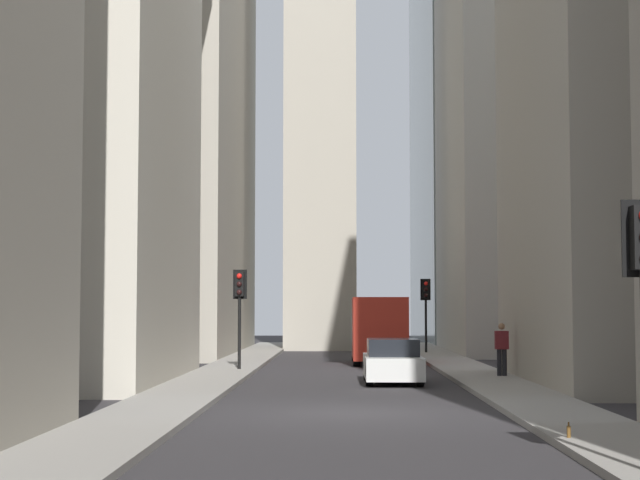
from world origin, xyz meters
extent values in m
plane|color=#302D30|center=(0.00, 0.00, 0.00)|extent=(135.00, 135.00, 0.00)
cube|color=gray|center=(0.00, 4.50, 0.07)|extent=(90.00, 2.20, 0.14)
cube|color=gray|center=(0.00, -4.50, 0.07)|extent=(90.00, 2.20, 0.14)
cube|color=#B7B2A5|center=(31.89, -10.60, 13.53)|extent=(14.75, 10.00, 27.06)
cube|color=beige|center=(9.30, 10.60, 11.89)|extent=(12.29, 10.00, 23.78)
cube|color=#A8A091|center=(31.06, 10.60, 16.20)|extent=(19.94, 10.00, 32.41)
cube|color=#A8A091|center=(36.18, 1.39, 12.77)|extent=(4.13, 4.13, 25.53)
cube|color=red|center=(20.40, -1.40, 1.54)|extent=(4.60, 2.25, 2.60)
cube|color=#38383D|center=(23.60, -1.40, 1.19)|extent=(1.90, 2.25, 1.90)
cube|color=black|center=(23.60, -1.40, 1.79)|extent=(1.92, 2.09, 0.64)
cylinder|color=black|center=(23.60, -2.38, 0.44)|extent=(0.88, 0.28, 0.88)
cylinder|color=black|center=(23.60, -0.41, 0.44)|extent=(0.88, 0.28, 0.88)
cylinder|color=black|center=(19.00, -2.38, 0.44)|extent=(0.88, 0.28, 0.88)
cylinder|color=black|center=(19.00, -0.41, 0.44)|extent=(0.88, 0.28, 0.88)
cube|color=silver|center=(9.38, -1.40, 0.53)|extent=(4.30, 1.78, 0.70)
cube|color=black|center=(9.18, -1.40, 1.15)|extent=(2.10, 1.58, 0.54)
cylinder|color=black|center=(10.73, -2.18, 0.32)|extent=(0.64, 0.22, 0.64)
cylinder|color=black|center=(10.73, -0.62, 0.32)|extent=(0.64, 0.22, 0.64)
cylinder|color=black|center=(8.03, -2.18, 0.32)|extent=(0.64, 0.22, 0.64)
cylinder|color=black|center=(8.03, -0.62, 0.32)|extent=(0.64, 0.22, 0.64)
cube|color=black|center=(-9.19, -3.96, 3.37)|extent=(0.03, 0.52, 1.10)
cylinder|color=black|center=(14.69, 4.01, 1.49)|extent=(0.12, 0.12, 2.69)
cube|color=black|center=(14.69, 4.01, 3.28)|extent=(0.28, 0.32, 0.90)
cube|color=black|center=(14.84, 4.01, 3.28)|extent=(0.03, 0.52, 1.10)
sphere|color=red|center=(14.53, 4.01, 3.58)|extent=(0.20, 0.20, 0.20)
sphere|color=black|center=(14.53, 4.01, 3.28)|extent=(0.20, 0.20, 0.20)
sphere|color=black|center=(14.53, 4.01, 2.98)|extent=(0.20, 0.20, 0.20)
cylinder|color=black|center=(29.39, -4.14, 1.52)|extent=(0.12, 0.12, 2.76)
cube|color=black|center=(29.39, -4.14, 3.35)|extent=(0.28, 0.32, 0.90)
cube|color=black|center=(29.55, -4.14, 3.35)|extent=(0.03, 0.52, 1.10)
sphere|color=red|center=(29.23, -4.14, 3.65)|extent=(0.20, 0.20, 0.20)
sphere|color=black|center=(29.23, -4.14, 3.35)|extent=(0.20, 0.20, 0.20)
sphere|color=black|center=(29.23, -4.14, 3.05)|extent=(0.20, 0.20, 0.20)
cylinder|color=black|center=(10.92, -5.21, 0.58)|extent=(0.16, 0.16, 0.88)
cylinder|color=black|center=(10.92, -5.04, 0.58)|extent=(0.16, 0.16, 0.88)
cube|color=maroon|center=(10.92, -5.13, 1.33)|extent=(0.26, 0.44, 0.61)
sphere|color=#936B4C|center=(10.92, -5.13, 1.78)|extent=(0.22, 0.22, 0.22)
cylinder|color=brown|center=(-5.68, -3.69, 0.24)|extent=(0.07, 0.07, 0.20)
cylinder|color=brown|center=(-5.68, -3.69, 0.38)|extent=(0.03, 0.03, 0.07)
camera|label=1|loc=(-23.88, 0.29, 2.38)|focal=58.18mm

